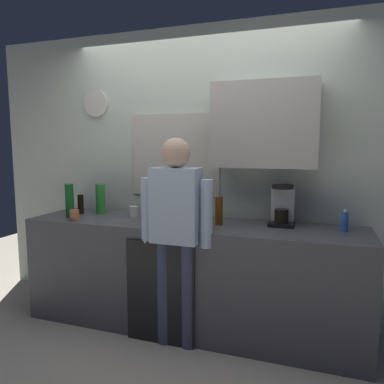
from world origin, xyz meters
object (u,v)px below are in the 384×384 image
at_px(coffee_maker, 282,207).
at_px(bottle_green_wine, 70,201).
at_px(dish_soap, 344,221).
at_px(storage_canister, 159,213).
at_px(cup_terracotta_mug, 74,215).
at_px(bottle_amber_beer, 219,211).
at_px(person_at_sink, 176,225).
at_px(bottle_clear_soda, 101,199).
at_px(potted_plant, 201,204).
at_px(bottle_red_vinegar, 181,207).
at_px(bottle_dark_sauce, 81,204).
at_px(bottle_olive_oil, 148,205).
at_px(cup_white_mug, 133,211).

distance_m(coffee_maker, bottle_green_wine, 1.85).
bearing_deg(dish_soap, storage_canister, -173.29).
distance_m(cup_terracotta_mug, storage_canister, 0.74).
xyz_separation_m(coffee_maker, cup_terracotta_mug, (-1.70, -0.40, -0.10)).
distance_m(bottle_amber_beer, cup_terracotta_mug, 1.24).
distance_m(dish_soap, person_at_sink, 1.26).
relative_size(bottle_clear_soda, potted_plant, 1.22).
height_order(bottle_red_vinegar, dish_soap, bottle_red_vinegar).
bearing_deg(bottle_amber_beer, person_at_sink, -129.35).
bearing_deg(bottle_green_wine, bottle_dark_sauce, 95.49).
bearing_deg(potted_plant, storage_canister, -134.55).
bearing_deg(coffee_maker, bottle_green_wine, -171.05).
relative_size(bottle_dark_sauce, bottle_amber_beer, 0.78).
bearing_deg(bottle_olive_oil, bottle_amber_beer, -0.82).
xyz_separation_m(bottle_amber_beer, dish_soap, (0.94, 0.08, -0.04)).
bearing_deg(bottle_olive_oil, bottle_dark_sauce, 176.09).
height_order(bottle_red_vinegar, person_at_sink, person_at_sink).
bearing_deg(storage_canister, bottle_olive_oil, 145.75).
xyz_separation_m(bottle_green_wine, cup_terracotta_mug, (0.13, -0.11, -0.10)).
relative_size(bottle_clear_soda, dish_soap, 1.56).
height_order(bottle_green_wine, potted_plant, bottle_green_wine).
bearing_deg(bottle_green_wine, bottle_olive_oil, 10.57).
distance_m(bottle_clear_soda, bottle_olive_oil, 0.56).
height_order(bottle_clear_soda, storage_canister, bottle_clear_soda).
xyz_separation_m(bottle_clear_soda, dish_soap, (2.13, -0.04, -0.06)).
bearing_deg(coffee_maker, cup_white_mug, -176.56).
relative_size(potted_plant, person_at_sink, 0.14).
xyz_separation_m(bottle_dark_sauce, storage_canister, (0.87, -0.14, -0.01)).
bearing_deg(cup_white_mug, bottle_clear_soda, 174.19).
bearing_deg(bottle_olive_oil, dish_soap, 2.74).
height_order(bottle_clear_soda, bottle_olive_oil, bottle_clear_soda).
xyz_separation_m(bottle_dark_sauce, person_at_sink, (1.11, -0.37, -0.05)).
bearing_deg(bottle_green_wine, bottle_amber_beer, 5.26).
height_order(storage_canister, person_at_sink, person_at_sink).
height_order(bottle_red_vinegar, bottle_amber_beer, bottle_amber_beer).
relative_size(bottle_red_vinegar, bottle_amber_beer, 0.96).
bearing_deg(bottle_amber_beer, coffee_maker, 18.76).
distance_m(bottle_clear_soda, bottle_green_wine, 0.29).
relative_size(bottle_clear_soda, storage_canister, 1.65).
relative_size(cup_terracotta_mug, dish_soap, 0.51).
height_order(bottle_olive_oil, person_at_sink, person_at_sink).
bearing_deg(coffee_maker, bottle_olive_oil, -172.09).
relative_size(coffee_maker, bottle_amber_beer, 1.43).
xyz_separation_m(bottle_olive_oil, potted_plant, (0.42, 0.19, 0.01)).
relative_size(bottle_dark_sauce, bottle_green_wine, 0.60).
bearing_deg(cup_terracotta_mug, cup_white_mug, 38.75).
bearing_deg(coffee_maker, bottle_dark_sauce, -176.74).
bearing_deg(cup_terracotta_mug, bottle_olive_oil, 22.47).
xyz_separation_m(coffee_maker, bottle_red_vinegar, (-0.85, -0.06, -0.04)).
xyz_separation_m(bottle_clear_soda, bottle_amber_beer, (1.18, -0.12, -0.02)).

